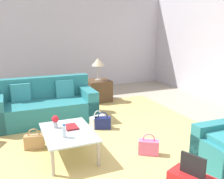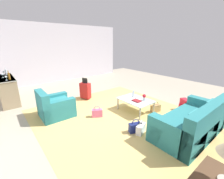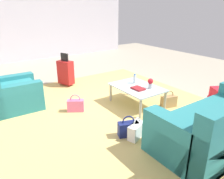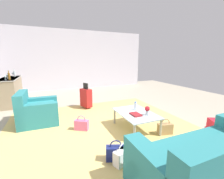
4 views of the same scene
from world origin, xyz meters
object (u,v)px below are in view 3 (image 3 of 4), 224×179
(handbag_tan, at_px, (169,101))
(handbag_navy, at_px, (128,129))
(coffee_table, at_px, (137,89))
(flower_vase, at_px, (150,82))
(water_bottle, at_px, (135,79))
(handbag_pink, at_px, (76,105))
(armchair, at_px, (12,95))
(handbag_white, at_px, (136,131))
(couch, at_px, (223,126))
(coffee_table_book, at_px, (138,88))
(suitcase_red, at_px, (66,72))
(backpack_red, at_px, (216,98))

(handbag_tan, bearing_deg, handbag_navy, 104.94)
(coffee_table, relative_size, flower_vase, 5.19)
(water_bottle, relative_size, flower_vase, 1.00)
(flower_vase, relative_size, handbag_pink, 0.57)
(armchair, distance_m, handbag_pink, 1.31)
(handbag_pink, bearing_deg, armchair, 49.55)
(flower_vase, distance_m, handbag_white, 1.27)
(couch, height_order, handbag_white, couch)
(coffee_table_book, relative_size, handbag_white, 0.72)
(water_bottle, bearing_deg, suitcase_red, 23.96)
(coffee_table, relative_size, handbag_pink, 2.97)
(coffee_table, distance_m, handbag_pink, 1.29)
(suitcase_red, xyz_separation_m, backpack_red, (-3.00, -1.99, -0.16))
(suitcase_red, height_order, backpack_red, suitcase_red)
(couch, bearing_deg, flower_vase, -1.81)
(coffee_table_book, bearing_deg, handbag_pink, 60.56)
(armchair, xyz_separation_m, handbag_pink, (-0.84, -0.99, -0.16))
(coffee_table_book, xyz_separation_m, handbag_white, (-0.82, 0.74, -0.30))
(water_bottle, xyz_separation_m, backpack_red, (-1.20, -1.19, -0.31))
(handbag_navy, distance_m, handbag_tan, 1.41)
(coffee_table, xyz_separation_m, flower_vase, (-0.22, -0.15, 0.17))
(handbag_white, bearing_deg, handbag_tan, -69.56)
(couch, height_order, water_bottle, couch)
(coffee_table_book, relative_size, handbag_pink, 0.72)
(suitcase_red, relative_size, handbag_pink, 2.37)
(handbag_tan, bearing_deg, armchair, 56.41)
(coffee_table, distance_m, handbag_navy, 1.23)
(coffee_table_book, bearing_deg, couch, -175.51)
(water_bottle, bearing_deg, armchair, 64.08)
(handbag_pink, bearing_deg, water_bottle, -101.51)
(handbag_pink, bearing_deg, handbag_white, -165.43)
(handbag_tan, height_order, handbag_white, same)
(coffee_table, bearing_deg, armchair, 59.01)
(flower_vase, bearing_deg, coffee_table, 34.29)
(couch, height_order, suitcase_red, couch)
(handbag_navy, height_order, handbag_white, same)
(armchair, bearing_deg, handbag_pink, -130.45)
(flower_vase, xyz_separation_m, suitcase_red, (2.22, 0.85, -0.18))
(flower_vase, bearing_deg, water_bottle, 6.79)
(coffee_table_book, height_order, handbag_navy, coffee_table_book)
(flower_vase, bearing_deg, armchair, 56.71)
(couch, bearing_deg, armchair, 36.16)
(handbag_navy, relative_size, handbag_white, 1.00)
(handbag_white, relative_size, handbag_pink, 1.00)
(coffee_table, height_order, handbag_pink, coffee_table)
(armchair, distance_m, coffee_table, 2.53)
(handbag_tan, xyz_separation_m, backpack_red, (-0.54, -0.81, 0.06))
(couch, bearing_deg, handbag_white, 46.75)
(couch, xyz_separation_m, backpack_red, (0.81, -1.19, -0.12))
(handbag_navy, relative_size, backpack_red, 0.89)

